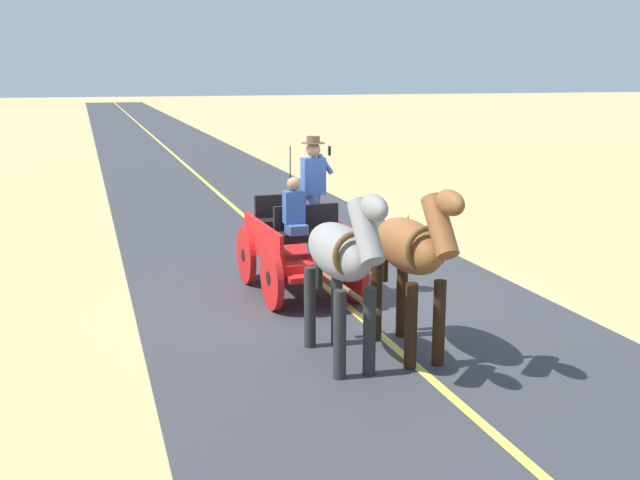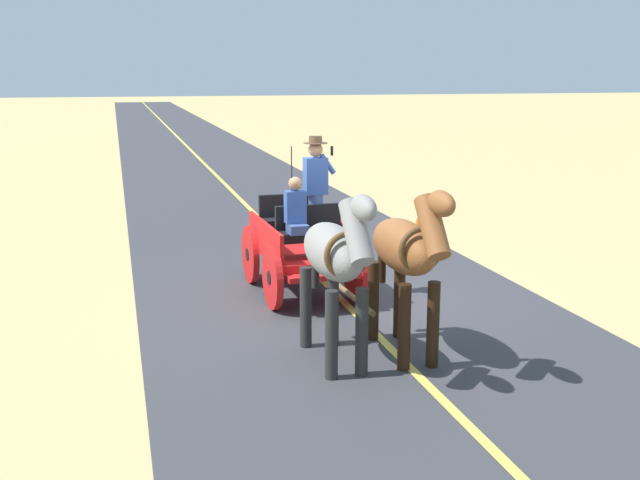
# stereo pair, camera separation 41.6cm
# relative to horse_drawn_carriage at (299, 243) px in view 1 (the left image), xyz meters

# --- Properties ---
(ground_plane) EXTENTS (200.00, 200.00, 0.00)m
(ground_plane) POSITION_rel_horse_drawn_carriage_xyz_m (-0.49, 0.38, -0.82)
(ground_plane) COLOR tan
(road_surface) EXTENTS (6.17, 160.00, 0.01)m
(road_surface) POSITION_rel_horse_drawn_carriage_xyz_m (-0.49, 0.38, -0.81)
(road_surface) COLOR #38383D
(road_surface) RESTS_ON ground
(road_centre_stripe) EXTENTS (0.12, 160.00, 0.00)m
(road_centre_stripe) POSITION_rel_horse_drawn_carriage_xyz_m (-0.49, 0.38, -0.81)
(road_centre_stripe) COLOR #DBCC4C
(road_centre_stripe) RESTS_ON road_surface
(horse_drawn_carriage) EXTENTS (1.50, 4.51, 2.50)m
(horse_drawn_carriage) POSITION_rel_horse_drawn_carriage_xyz_m (0.00, 0.00, 0.00)
(horse_drawn_carriage) COLOR red
(horse_drawn_carriage) RESTS_ON ground
(horse_near_side) EXTENTS (0.58, 2.13, 2.21)m
(horse_near_side) POSITION_rel_horse_drawn_carriage_xyz_m (-0.57, 3.01, 0.51)
(horse_near_side) COLOR brown
(horse_near_side) RESTS_ON ground
(horse_off_side) EXTENTS (0.61, 2.13, 2.21)m
(horse_off_side) POSITION_rel_horse_drawn_carriage_xyz_m (0.33, 3.05, 0.51)
(horse_off_side) COLOR gray
(horse_off_side) RESTS_ON ground
(traffic_cone) EXTENTS (0.32, 0.32, 0.50)m
(traffic_cone) POSITION_rel_horse_drawn_carriage_xyz_m (-3.33, -3.37, -0.57)
(traffic_cone) COLOR orange
(traffic_cone) RESTS_ON ground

